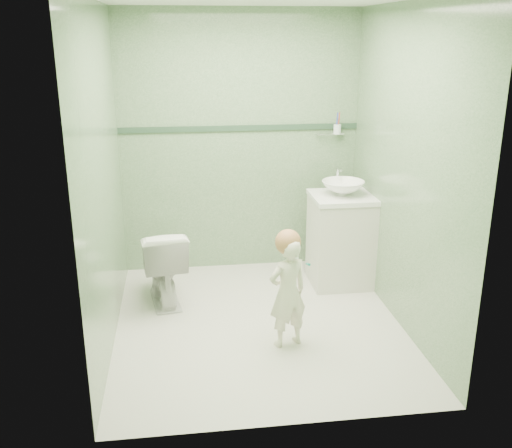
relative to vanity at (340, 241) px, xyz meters
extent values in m
plane|color=beige|center=(-0.84, -0.70, -0.40)|extent=(2.50, 2.50, 0.00)
cube|color=#658B62|center=(-0.84, 0.55, 0.80)|extent=(2.20, 0.04, 2.40)
cube|color=#658B62|center=(-0.84, -1.95, 0.80)|extent=(2.20, 0.04, 2.40)
cube|color=#658B62|center=(-1.94, -0.70, 0.80)|extent=(0.04, 2.50, 2.40)
cube|color=#658B62|center=(0.26, -0.70, 0.80)|extent=(0.04, 2.50, 2.40)
cube|color=#294431|center=(-0.84, 0.54, 0.95)|extent=(2.20, 0.02, 0.05)
cube|color=silver|center=(0.00, 0.00, 0.00)|extent=(0.52, 0.50, 0.80)
cube|color=white|center=(0.00, 0.00, 0.41)|extent=(0.54, 0.52, 0.04)
imported|color=white|center=(0.00, 0.00, 0.49)|extent=(0.37, 0.37, 0.13)
cylinder|color=silver|center=(0.00, 0.20, 0.55)|extent=(0.03, 0.03, 0.18)
cylinder|color=silver|center=(0.00, 0.15, 0.63)|extent=(0.02, 0.12, 0.02)
cylinder|color=silver|center=(0.00, 0.50, 0.88)|extent=(0.26, 0.02, 0.02)
cylinder|color=silver|center=(0.06, 0.48, 0.93)|extent=(0.07, 0.07, 0.09)
cylinder|color=#2E32BB|center=(0.05, 0.47, 1.00)|extent=(0.01, 0.01, 0.17)
cylinder|color=#C73638|center=(0.07, 0.48, 1.00)|extent=(0.01, 0.01, 0.17)
imported|color=white|center=(-1.58, -0.18, -0.07)|extent=(0.46, 0.70, 0.66)
imported|color=silver|center=(-0.68, -1.03, 0.01)|extent=(0.35, 0.29, 0.82)
sphere|color=#AE7147|center=(-0.68, -1.01, 0.39)|extent=(0.18, 0.18, 0.18)
cylinder|color=teal|center=(-0.56, -1.13, 0.26)|extent=(0.03, 0.14, 0.06)
cube|color=white|center=(-0.63, -1.10, 0.30)|extent=(0.03, 0.02, 0.02)
camera|label=1|loc=(-1.41, -4.75, 1.78)|focal=40.74mm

